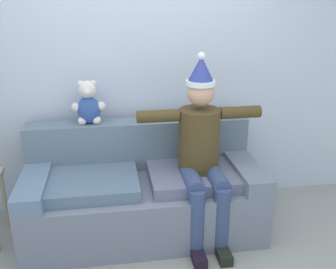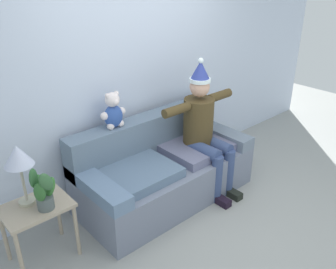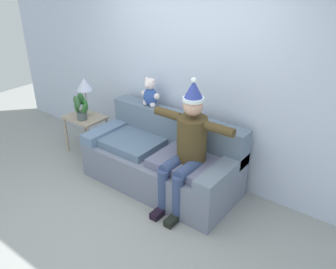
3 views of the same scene
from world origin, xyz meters
TOP-DOWN VIEW (x-y plane):
  - back_wall at (0.00, 1.55)m, footprint 7.00×0.10m
  - couch at (0.00, 1.02)m, footprint 1.97×0.90m
  - person_seated at (0.47, 0.85)m, footprint 1.02×0.77m
  - teddy_bear at (-0.43, 1.30)m, footprint 0.29×0.17m

SIDE VIEW (x-z plane):
  - couch at x=0.00m, z-range -0.10..0.80m
  - person_seated at x=0.47m, z-range 0.02..1.56m
  - teddy_bear at x=-0.43m, z-range 0.88..1.26m
  - back_wall at x=0.00m, z-range 0.00..2.70m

